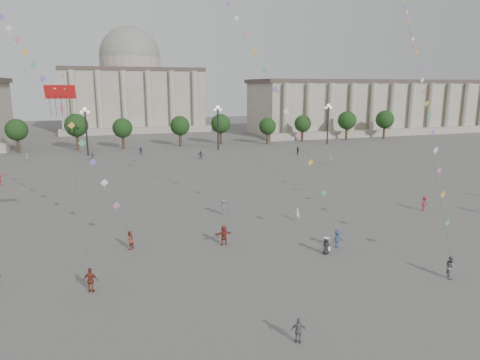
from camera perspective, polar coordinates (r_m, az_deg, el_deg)
name	(u,v)px	position (r m, az deg, el deg)	size (l,w,h in m)	color
ground	(272,277)	(35.77, 4.24, -12.72)	(360.00, 360.00, 0.00)	#585552
hall_east	(371,106)	(151.77, 17.10, 9.35)	(84.00, 26.22, 17.20)	gray
hall_central	(132,89)	(159.54, -14.19, 11.73)	(48.30, 34.30, 35.50)	gray
tree_row	(151,126)	(108.99, -11.78, 7.03)	(137.12, 5.12, 8.00)	#34241A
lamp_post_mid_west	(86,122)	(100.15, -19.88, 7.22)	(2.00, 0.90, 10.65)	#262628
lamp_post_mid_east	(218,119)	(103.87, -2.97, 8.10)	(2.00, 0.90, 10.65)	#262628
lamp_post_far_east	(328,116)	(115.54, 11.67, 8.30)	(2.00, 0.90, 10.65)	#262628
person_crowd_0	(141,151)	(99.26, -13.09, 3.83)	(1.02, 0.42, 1.73)	navy
person_crowd_4	(134,163)	(84.55, -13.96, 2.23)	(1.37, 0.44, 1.47)	beige
person_crowd_6	(223,207)	(51.34, -2.27, -3.64)	(1.26, 0.72, 1.95)	slate
person_crowd_7	(329,161)	(85.62, 11.81, 2.56)	(1.63, 0.52, 1.76)	silver
person_crowd_8	(424,203)	(57.83, 23.38, -2.88)	(1.20, 0.69, 1.85)	maroon
person_crowd_9	(298,151)	(97.64, 7.71, 3.90)	(1.61, 0.51, 1.73)	black
person_crowd_10	(27,157)	(98.60, -26.54, 2.75)	(0.60, 0.40, 1.66)	#AEAFAB
person_crowd_12	(201,155)	(90.87, -5.26, 3.35)	(1.70, 0.54, 1.83)	#57575B
person_crowd_13	(297,214)	(49.71, 7.65, -4.57)	(0.54, 0.36, 1.48)	silver
person_crowd_16	(92,157)	(93.05, -19.08, 2.96)	(1.12, 0.47, 1.91)	slate
person_crowd_17	(1,180)	(76.28, -29.30, 0.01)	(1.12, 0.64, 1.73)	#9D2B2F
tourist_0	(91,280)	(34.74, -19.28, -12.49)	(1.12, 0.47, 1.91)	brown
tourist_2	(224,235)	(42.01, -2.18, -7.34)	(1.80, 0.57, 1.94)	maroon
tourist_3	(299,331)	(27.45, 7.83, -19.28)	(0.95, 0.40, 1.62)	slate
kite_flyer_0	(130,240)	(42.15, -14.51, -7.77)	(0.88, 0.69, 1.82)	brown
kite_flyer_1	(337,239)	(42.24, 12.86, -7.68)	(1.14, 0.65, 1.76)	navy
kite_flyer_2	(451,267)	(38.98, 26.27, -10.36)	(0.91, 0.71, 1.87)	slate
hat_person	(326,245)	(40.54, 11.41, -8.55)	(0.83, 0.61, 1.69)	black
dragon_kite	(61,102)	(35.62, -22.74, 9.55)	(2.23, 2.26, 13.96)	red
kite_train_west	(2,22)	(61.80, -29.15, 17.88)	(23.33, 38.98, 60.23)	#3F3F3F
kite_train_east	(417,61)	(69.32, 22.55, 14.42)	(34.70, 51.19, 71.16)	#3F3F3F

